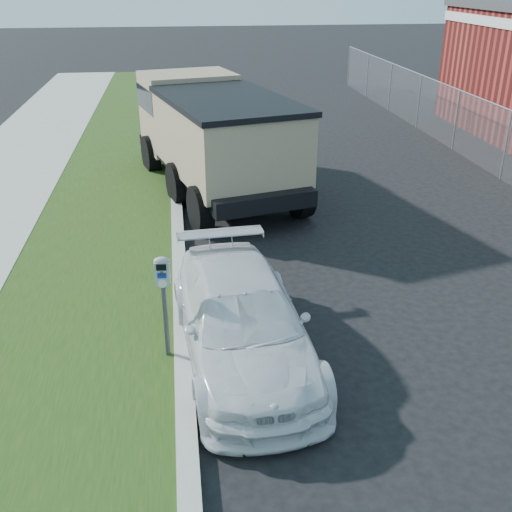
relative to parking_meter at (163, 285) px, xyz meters
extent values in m
plane|color=black|center=(2.80, 0.20, -1.22)|extent=(120.00, 120.00, 0.00)
cube|color=gray|center=(0.20, 2.20, -1.15)|extent=(0.25, 50.00, 0.15)
cube|color=#1A3B10|center=(-1.40, 2.20, -1.16)|extent=(3.00, 50.00, 0.13)
plane|color=slate|center=(8.80, 7.20, -0.32)|extent=(0.00, 30.00, 30.00)
cylinder|color=#8D929A|center=(8.80, 7.20, -0.32)|extent=(0.06, 0.06, 1.80)
cylinder|color=#8D929A|center=(8.80, 10.20, -0.32)|extent=(0.06, 0.06, 1.80)
cylinder|color=#8D929A|center=(8.80, 13.20, -0.32)|extent=(0.06, 0.06, 1.80)
cylinder|color=#8D929A|center=(8.80, 16.20, -0.32)|extent=(0.06, 0.06, 1.80)
cylinder|color=#8D929A|center=(8.80, 19.20, -0.32)|extent=(0.06, 0.06, 1.80)
cylinder|color=#8D929A|center=(8.80, 22.20, -0.32)|extent=(0.06, 0.06, 1.80)
cylinder|color=#3F4247|center=(0.00, 0.00, -0.54)|extent=(0.07, 0.07, 1.09)
cube|color=gray|center=(0.00, 0.00, 0.19)|extent=(0.21, 0.15, 0.33)
ellipsoid|color=gray|center=(0.00, 0.00, 0.35)|extent=(0.22, 0.15, 0.12)
cube|color=black|center=(-0.01, -0.07, 0.30)|extent=(0.13, 0.02, 0.09)
cube|color=navy|center=(-0.01, -0.07, 0.18)|extent=(0.12, 0.02, 0.08)
cylinder|color=silver|center=(-0.01, -0.07, 0.06)|extent=(0.12, 0.02, 0.12)
cube|color=#3F4247|center=(-0.01, -0.07, 0.21)|extent=(0.04, 0.01, 0.05)
imported|color=silver|center=(1.06, -0.01, -0.62)|extent=(2.00, 4.27, 1.20)
cube|color=black|center=(1.25, 7.21, -0.49)|extent=(3.75, 6.81, 0.35)
cube|color=#917A5D|center=(0.68, 9.46, 0.34)|extent=(2.75, 2.35, 2.02)
cube|color=black|center=(0.68, 9.46, 0.74)|extent=(2.78, 2.38, 0.61)
cube|color=#917A5D|center=(1.45, 6.43, 0.34)|extent=(3.40, 4.71, 1.62)
cube|color=black|center=(1.45, 6.43, 1.18)|extent=(3.52, 4.83, 0.12)
cube|color=black|center=(0.44, 10.39, -0.57)|extent=(2.38, 0.75, 0.30)
cylinder|color=black|center=(-0.42, 9.08, -0.72)|extent=(0.56, 1.06, 1.01)
cylinder|color=black|center=(1.83, 9.65, -0.72)|extent=(0.56, 1.06, 1.01)
cylinder|color=black|center=(0.25, 6.44, -0.72)|extent=(0.56, 1.06, 1.01)
cylinder|color=black|center=(2.50, 7.01, -0.72)|extent=(0.56, 1.06, 1.01)
cylinder|color=black|center=(0.70, 4.68, -0.72)|extent=(0.56, 1.06, 1.01)
cylinder|color=black|center=(2.95, 5.25, -0.72)|extent=(0.56, 1.06, 1.01)
camera|label=1|loc=(0.28, -7.09, 3.73)|focal=42.00mm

